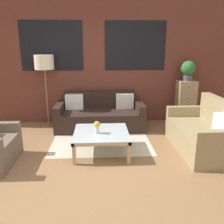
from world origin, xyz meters
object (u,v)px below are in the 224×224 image
Objects in this scene: couch_dark at (100,115)px; drawer_cabinet at (185,102)px; floor_lamp at (44,65)px; flower_vase at (97,126)px; coffee_table at (101,135)px; settee_vintage at (203,133)px; potted_plant at (188,70)px.

drawer_cabinet is (2.04, 0.23, 0.23)m from couch_dark.
floor_lamp is 2.15m from flower_vase.
couch_dark is 1.34m from coffee_table.
couch_dark is at bearing -173.59° from drawer_cabinet.
floor_lamp is at bearing 153.24° from settee_vintage.
settee_vintage is 3.55m from floor_lamp.
drawer_cabinet is (2.02, 1.56, 0.19)m from coffee_table.
coffee_table is 2.23m from floor_lamp.
drawer_cabinet reaches higher than couch_dark.
couch_dark is at bearing 143.79° from settee_vintage.
couch_dark is at bearing -9.08° from floor_lamp.
drawer_cabinet is 4.84× the size of flower_vase.
potted_plant is (2.04, 0.23, 0.99)m from couch_dark.
floor_lamp is at bearing 128.56° from coffee_table.
floor_lamp reaches higher than drawer_cabinet.
coffee_table is at bearing -142.30° from potted_plant.
floor_lamp is 3.36m from drawer_cabinet.
coffee_table is at bearing -89.35° from couch_dark.
potted_plant is (0.00, 0.00, 0.76)m from drawer_cabinet.
drawer_cabinet is at bearing -90.00° from potted_plant.
potted_plant is (2.02, 1.56, 0.94)m from coffee_table.
settee_vintage is 1.59m from drawer_cabinet.
coffee_table is 2.56m from drawer_cabinet.
settee_vintage is 1.80m from coffee_table.
couch_dark is 1.41m from flower_vase.
couch_dark is at bearing 90.65° from coffee_table.
coffee_table is (0.02, -1.33, 0.05)m from couch_dark.
couch_dark reaches higher than flower_vase.
drawer_cabinet is at bearing 37.69° from flower_vase.
flower_vase is at bearing -142.30° from potted_plant.
floor_lamp is (-3.02, 1.52, 1.09)m from settee_vintage.
floor_lamp is at bearing 170.92° from couch_dark.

